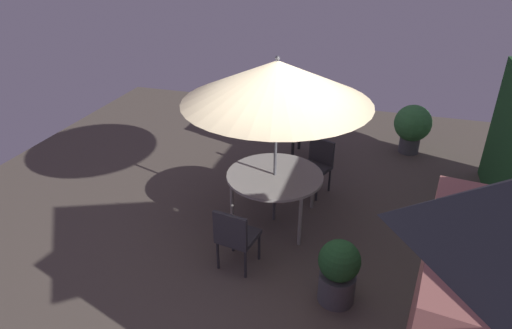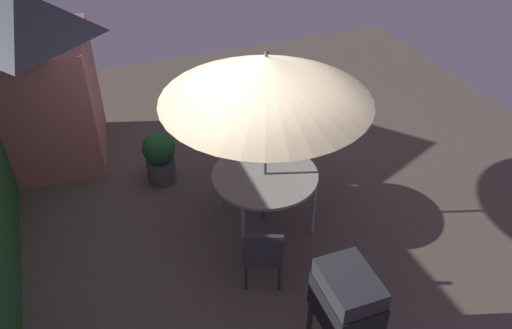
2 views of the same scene
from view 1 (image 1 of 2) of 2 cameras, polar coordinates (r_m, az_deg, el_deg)
The scene contains 8 objects.
ground_plane at distance 6.66m, azimuth 2.37°, elevation -8.21°, with size 11.00×11.00×0.00m, color brown.
patio_table at distance 6.45m, azimuth 2.45°, elevation -1.71°, with size 1.42×1.42×0.79m.
patio_umbrella at distance 5.88m, azimuth 2.73°, elevation 10.65°, with size 2.58×2.58×2.52m.
bbq_grill at distance 8.41m, azimuth 6.79°, elevation 6.21°, with size 0.71×0.51×1.20m.
chair_near_shed at distance 7.40m, azimuth 7.89°, elevation 0.25°, with size 0.61×0.60×0.90m.
chair_far_side at distance 5.65m, azimuth -2.71°, elevation -9.11°, with size 0.53×0.53×0.90m.
potted_plant_by_shed at distance 5.34m, azimuth 10.61°, elevation -13.36°, with size 0.49×0.49×0.83m.
potted_plant_by_grill at distance 9.19m, azimuth 19.59°, elevation 4.76°, with size 0.72×0.72×0.98m.
Camera 1 is at (5.23, 1.30, 3.90)m, focal length 30.92 mm.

